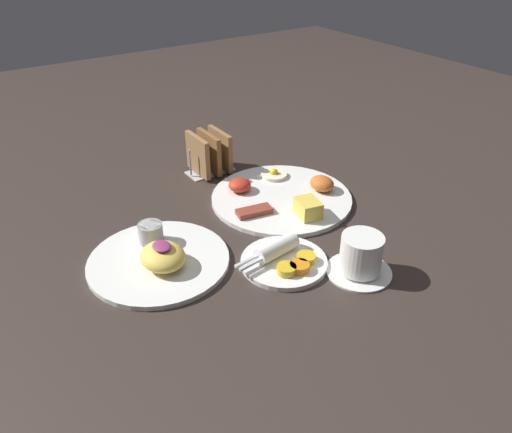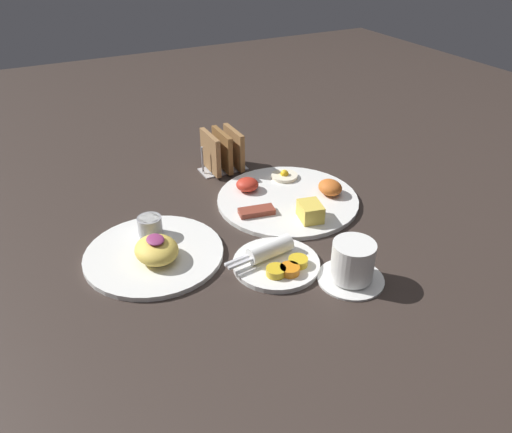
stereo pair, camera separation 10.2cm
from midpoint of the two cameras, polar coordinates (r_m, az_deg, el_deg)
name	(u,v)px [view 1 (the left image)]	position (r m, az deg, el deg)	size (l,w,h in m)	color
ground_plane	(227,225)	(1.05, -6.14, -1.11)	(3.00, 3.00, 0.00)	#332823
plate_breakfast	(283,196)	(1.13, 0.53, 2.26)	(0.32, 0.32, 0.05)	white
plate_condiments	(284,259)	(0.93, 0.04, -5.03)	(0.16, 0.18, 0.04)	white
plate_foreground	(159,257)	(0.96, -14.05, -4.60)	(0.26, 0.26, 0.06)	white
toast_rack	(209,154)	(1.25, -7.70, 7.03)	(0.10, 0.12, 0.10)	#B7B7BC
coffee_cup	(361,256)	(0.90, 8.75, -4.65)	(0.12, 0.12, 0.08)	white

